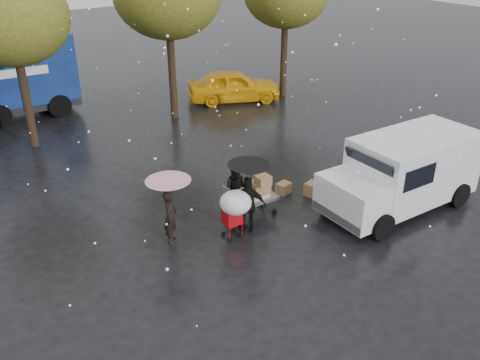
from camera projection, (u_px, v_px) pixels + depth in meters
ground at (257, 237)px, 13.84m from camera, size 90.00×90.00×0.00m
person_pink at (171, 217)px, 13.34m from camera, size 0.62×0.65×1.49m
person_middle at (237, 190)px, 14.59m from camera, size 0.97×0.93×1.58m
person_black at (248, 205)px, 13.76m from camera, size 1.01×0.91×1.65m
umbrella_pink at (168, 186)px, 12.93m from camera, size 1.17×1.17×1.82m
umbrella_black at (249, 170)px, 13.28m from camera, size 1.13×1.13×2.03m
vendor_cart at (254, 193)px, 14.58m from camera, size 1.52×0.80×1.27m
shopping_cart at (235, 205)px, 13.26m from camera, size 0.84×0.84×1.46m
white_van at (404, 171)px, 14.85m from camera, size 4.91×2.18×2.20m
box_ground_near at (312, 189)px, 15.94m from camera, size 0.55×0.49×0.41m
box_ground_far at (284, 188)px, 16.05m from camera, size 0.51×0.43×0.34m
yellow_taxi at (234, 86)px, 24.27m from camera, size 4.75×3.32×1.50m
tree_row at (95, 3)px, 18.85m from camera, size 21.60×4.40×7.12m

